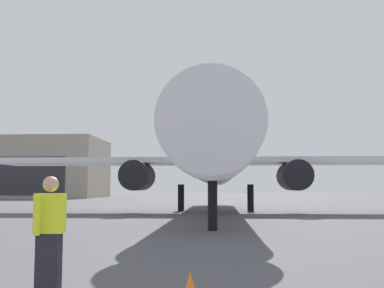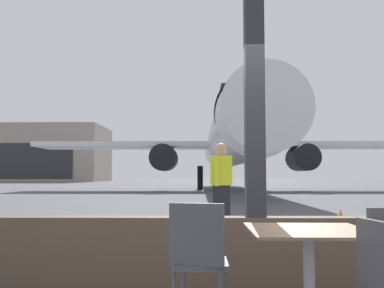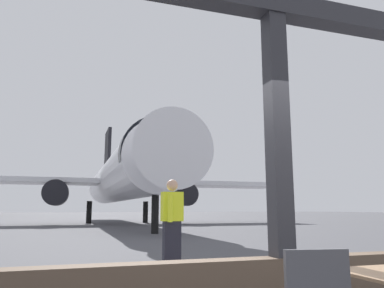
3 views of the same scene
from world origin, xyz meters
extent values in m
plane|color=#4C4C51|center=(0.00, 40.00, 0.00)|extent=(220.00, 220.00, 0.00)
cube|color=#2D2D33|center=(0.00, 0.00, 3.40)|extent=(8.43, 0.24, 0.24)
cube|color=#2D2D33|center=(0.00, 0.00, 1.64)|extent=(0.20, 0.20, 3.28)
cube|color=#4C4C51|center=(-0.60, -1.39, 0.72)|extent=(0.40, 0.11, 0.44)
cylinder|color=silver|center=(1.95, 28.59, 3.68)|extent=(3.67, 29.38, 3.67)
cone|color=silver|center=(1.95, 12.60, 3.68)|extent=(3.49, 2.60, 3.49)
cylinder|color=black|center=(1.95, 14.50, 3.83)|extent=(3.74, 0.90, 3.74)
cube|color=silver|center=(-5.81, 28.70, 3.38)|extent=(13.69, 4.20, 0.36)
cube|color=silver|center=(9.71, 28.70, 3.38)|extent=(13.69, 4.20, 0.36)
cylinder|color=black|center=(-3.08, 27.30, 2.38)|extent=(1.90, 3.20, 1.90)
cylinder|color=black|center=(6.99, 27.30, 2.38)|extent=(1.90, 3.20, 1.90)
cube|color=black|center=(1.95, 41.78, 7.91)|extent=(0.36, 4.40, 5.20)
cylinder|color=black|center=(1.95, 14.80, 0.92)|extent=(0.36, 0.36, 1.84)
cylinder|color=black|center=(-0.45, 29.70, 0.92)|extent=(0.44, 0.44, 1.84)
cylinder|color=black|center=(4.35, 29.70, 0.92)|extent=(0.44, 0.44, 1.84)
cube|color=black|center=(-0.16, 3.65, 0.47)|extent=(0.32, 0.20, 0.95)
cube|color=yellow|center=(-0.16, 3.65, 1.23)|extent=(0.40, 0.22, 0.55)
sphere|color=tan|center=(-0.16, 3.65, 1.63)|extent=(0.22, 0.22, 0.22)
cylinder|color=yellow|center=(-0.26, 3.43, 1.20)|extent=(0.09, 0.09, 0.52)
cylinder|color=yellow|center=(-0.07, 3.87, 1.20)|extent=(0.09, 0.09, 0.52)
cone|color=orange|center=(1.84, 3.00, 0.28)|extent=(0.32, 0.32, 0.56)
cube|color=black|center=(1.84, 3.00, 0.01)|extent=(0.36, 0.36, 0.03)
camera|label=1|loc=(2.20, -2.81, 1.57)|focal=43.79mm
camera|label=2|loc=(-0.59, -4.58, 1.14)|focal=41.04mm
camera|label=3|loc=(-2.03, -3.37, 1.18)|focal=35.02mm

